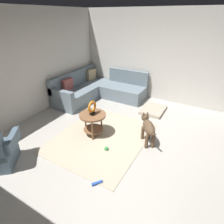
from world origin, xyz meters
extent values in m
cube|color=#B7B2A8|center=(0.00, 0.00, -0.05)|extent=(6.00, 6.00, 0.10)
cube|color=silver|center=(0.00, 2.94, 1.35)|extent=(6.00, 0.12, 2.70)
cube|color=silver|center=(2.94, 0.00, 1.35)|extent=(0.12, 6.00, 2.70)
cube|color=#BCAD93|center=(0.15, 0.70, 0.01)|extent=(2.30, 1.90, 0.01)
cube|color=slate|center=(1.73, 2.41, 0.21)|extent=(2.20, 0.85, 0.42)
cube|color=slate|center=(1.73, 2.76, 0.65)|extent=(2.20, 0.14, 0.46)
cube|color=slate|center=(2.41, 1.28, 0.21)|extent=(0.85, 1.40, 0.42)
cube|color=slate|center=(2.76, 1.28, 0.65)|extent=(0.14, 1.40, 0.46)
cube|color=slate|center=(0.71, 2.41, 0.53)|extent=(0.16, 0.85, 0.22)
cube|color=tan|center=(2.48, 2.61, 0.59)|extent=(0.39, 0.18, 0.39)
cube|color=#994C47|center=(1.23, 2.61, 0.59)|extent=(0.38, 0.16, 0.39)
cube|color=#4C6070|center=(-1.30, 1.65, 0.51)|extent=(0.53, 0.46, 0.22)
cylinder|color=brown|center=(0.16, 0.93, 0.52)|extent=(0.60, 0.60, 0.04)
cylinder|color=brown|center=(0.16, 0.93, 0.15)|extent=(0.45, 0.45, 0.02)
cylinder|color=brown|center=(0.16, 1.15, 0.25)|extent=(0.04, 0.04, 0.50)
cylinder|color=brown|center=(-0.03, 0.83, 0.25)|extent=(0.04, 0.04, 0.50)
cylinder|color=brown|center=(0.35, 0.83, 0.25)|extent=(0.04, 0.04, 0.50)
cube|color=black|center=(0.16, 0.93, 0.57)|extent=(0.12, 0.08, 0.05)
torus|color=orange|center=(0.16, 0.93, 0.73)|extent=(0.28, 0.06, 0.28)
cube|color=#B2A38E|center=(1.98, 0.08, 0.04)|extent=(0.80, 0.60, 0.09)
cylinder|color=brown|center=(0.56, -0.13, 0.16)|extent=(0.07, 0.07, 0.32)
cylinder|color=brown|center=(0.64, -0.24, 0.16)|extent=(0.07, 0.07, 0.32)
cylinder|color=brown|center=(0.31, -0.31, 0.16)|extent=(0.07, 0.07, 0.32)
cylinder|color=brown|center=(0.39, -0.43, 0.16)|extent=(0.07, 0.07, 0.32)
ellipsoid|color=brown|center=(0.47, -0.28, 0.40)|extent=(0.55, 0.49, 0.24)
sphere|color=brown|center=(0.71, -0.10, 0.48)|extent=(0.17, 0.17, 0.17)
ellipsoid|color=brown|center=(0.78, -0.05, 0.46)|extent=(0.14, 0.13, 0.07)
cone|color=brown|center=(0.68, -0.07, 0.59)|extent=(0.06, 0.06, 0.07)
cone|color=brown|center=(0.73, -0.14, 0.59)|extent=(0.06, 0.06, 0.07)
cylinder|color=brown|center=(0.22, -0.46, 0.44)|extent=(0.18, 0.15, 0.16)
sphere|color=green|center=(-0.18, 0.37, 0.04)|extent=(0.09, 0.09, 0.09)
cylinder|color=blue|center=(-0.99, 0.06, 0.03)|extent=(0.18, 0.15, 0.05)
camera|label=1|loc=(-2.70, -1.19, 2.50)|focal=29.14mm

